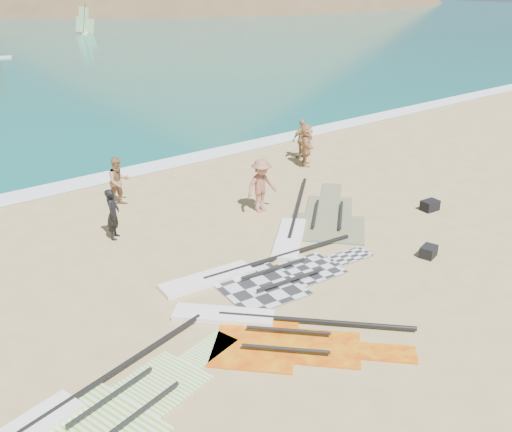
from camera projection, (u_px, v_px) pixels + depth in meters
ground at (394, 292)px, 13.88m from camera, size 300.00×300.00×0.00m
surf_line at (147, 169)px, 22.68m from camera, size 300.00×1.20×0.04m
headland_main at (211, 3)px, 156.13m from camera, size 143.00×143.00×45.00m
rig_grey at (257, 276)px, 14.55m from camera, size 5.85×2.61×0.20m
rig_green at (88, 413)px, 9.98m from camera, size 5.86×3.01×0.20m
rig_orange at (311, 222)px, 17.67m from camera, size 5.93×5.07×0.21m
rig_red at (268, 331)px, 12.29m from camera, size 4.25×4.83×0.20m
gear_bag_near at (429, 252)px, 15.58m from camera, size 0.57×0.47×0.31m
gear_bag_far at (430, 205)px, 18.65m from camera, size 0.60×0.44×0.34m
person_wetsuit at (113, 214)px, 16.46m from camera, size 0.64×0.66×1.52m
beachgoer_left at (119, 182)px, 18.80m from camera, size 0.84×0.67×1.67m
beachgoer_mid at (261, 186)px, 18.30m from camera, size 1.15×0.66×1.77m
beachgoer_back at (302, 139)px, 23.68m from camera, size 1.02×0.54×1.66m
beachgoer_right at (307, 145)px, 22.82m from camera, size 1.44×1.50×1.70m
windsurfer_right at (85, 25)px, 73.55m from camera, size 2.18×2.07×3.78m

